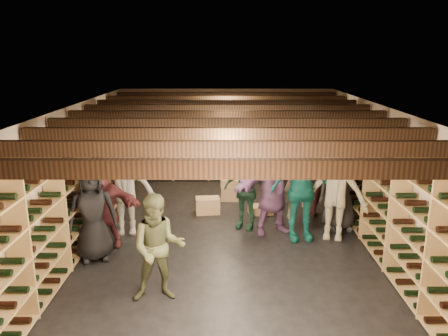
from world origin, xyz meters
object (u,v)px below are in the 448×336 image
person_4 (301,190)px  crate_loose (261,209)px  person_8 (333,173)px  crate_stack_right (208,206)px  person_0 (92,213)px  person_12 (342,184)px  person_10 (245,191)px  person_5 (104,203)px  person_11 (273,187)px  person_7 (301,173)px  person_2 (158,248)px  crate_stack_left (232,189)px  person_3 (336,192)px  person_9 (124,187)px

person_4 → crate_loose: bearing=107.2°
crate_loose → person_8: size_ratio=0.28×
crate_stack_right → person_4: 2.27m
crate_loose → person_0: (-2.90, -2.10, 0.71)m
person_12 → person_10: bearing=178.7°
person_5 → person_11: person_11 is taller
person_7 → person_8: person_7 is taller
person_8 → person_2: bearing=-153.5°
person_0 → person_4: person_4 is taller
crate_stack_right → crate_stack_left: bearing=58.8°
person_12 → person_4: bearing=-150.7°
person_5 → person_12: person_12 is taller
person_8 → crate_stack_right: bearing=158.8°
person_0 → person_7: bearing=9.1°
crate_loose → person_10: 1.07m
person_10 → person_5: bearing=-138.6°
crate_stack_left → person_0: person_0 is taller
person_5 → person_2: bearing=-46.1°
person_0 → person_2: bearing=-61.9°
crate_stack_right → person_10: size_ratio=0.36×
person_4 → person_5: (-3.46, -0.27, -0.15)m
crate_loose → person_11: person_11 is taller
person_3 → person_10: bearing=178.1°
person_7 → person_10: 1.26m
crate_stack_left → person_9: person_9 is taller
person_0 → person_9: person_9 is taller
person_3 → person_12: 0.56m
person_11 → crate_loose: bearing=79.1°
person_4 → person_0: bearing=-174.4°
person_2 → person_10: 2.86m
crate_loose → crate_stack_left: bearing=123.6°
crate_loose → person_9: bearing=-157.7°
crate_loose → person_8: person_8 is taller
person_9 → person_12: bearing=-2.7°
person_3 → person_11: (-1.08, 0.32, -0.01)m
crate_loose → person_5: size_ratio=0.32×
person_12 → person_9: bearing=-176.2°
person_0 → person_12: person_12 is taller
person_3 → person_8: bearing=95.8°
person_5 → person_12: bearing=19.4°
crate_stack_left → crate_stack_right: crate_stack_left is taller
person_4 → crate_stack_left: bearing=110.9°
person_0 → person_7: (3.67, 1.85, 0.15)m
person_2 → person_11: (1.80, 2.34, 0.14)m
person_2 → person_3: bearing=28.6°
person_4 → person_11: 0.55m
crate_loose → person_5: bearing=-151.5°
person_2 → person_9: (-0.95, 2.25, 0.16)m
person_8 → person_10: (-1.83, -0.69, -0.15)m
person_11 → person_9: bearing=162.9°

